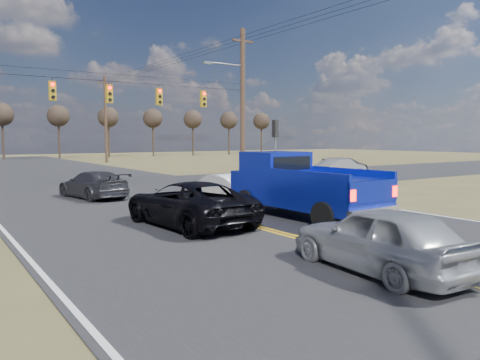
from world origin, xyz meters
TOP-DOWN VIEW (x-y plane):
  - ground at (0.00, 0.00)m, footprint 160.00×160.00m
  - road_main at (0.00, 10.00)m, footprint 14.00×120.00m
  - road_cross at (0.00, 18.00)m, footprint 120.00×12.00m
  - signal_gantry at (0.50, 17.79)m, footprint 19.60×4.83m
  - utility_poles at (0.00, 17.00)m, footprint 19.60×58.32m
  - treeline at (0.00, 26.96)m, footprint 87.00×117.80m
  - pickup_truck at (2.50, 4.83)m, footprint 2.63×6.28m
  - silver_suv at (-0.80, -1.41)m, footprint 2.07×4.41m
  - black_suv at (-1.64, 5.62)m, footprint 2.80×5.43m
  - white_car_queue at (2.29, 10.00)m, footprint 1.86×3.98m
  - dgrey_car_queue at (-2.11, 14.39)m, footprint 2.55×4.75m
  - cross_car_east_near at (16.07, 15.81)m, footprint 1.81×4.33m
  - cross_car_east_far at (20.28, 19.24)m, footprint 1.88×4.33m

SIDE VIEW (x-z plane):
  - ground at x=0.00m, z-range 0.00..0.00m
  - road_main at x=0.00m, z-range -0.01..0.01m
  - road_cross at x=0.00m, z-range -0.01..0.01m
  - cross_car_east_far at x=20.28m, z-range 0.00..1.24m
  - white_car_queue at x=2.29m, z-range 0.00..1.26m
  - dgrey_car_queue at x=-2.11m, z-range 0.00..1.31m
  - cross_car_east_near at x=16.07m, z-range 0.00..1.39m
  - silver_suv at x=-0.80m, z-range 0.00..1.46m
  - black_suv at x=-1.64m, z-range 0.00..1.46m
  - pickup_truck at x=2.50m, z-range -0.03..2.30m
  - signal_gantry at x=0.50m, z-range 0.06..10.06m
  - utility_poles at x=0.00m, z-range 0.23..10.23m
  - treeline at x=0.00m, z-range 2.00..9.40m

